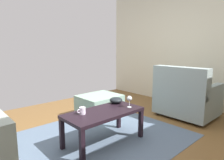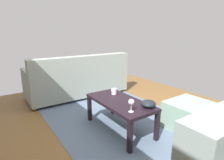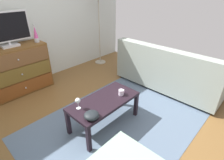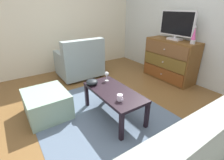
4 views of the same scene
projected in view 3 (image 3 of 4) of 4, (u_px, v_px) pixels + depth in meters
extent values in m
cube|color=brown|center=(98.00, 126.00, 2.65)|extent=(5.27, 4.71, 0.05)
cube|color=silver|center=(20.00, 20.00, 3.31)|extent=(5.27, 0.12, 2.56)
cube|color=slate|center=(117.00, 124.00, 2.64)|extent=(2.60, 1.90, 0.01)
cube|color=brown|center=(17.00, 70.00, 3.27)|extent=(1.14, 0.45, 0.90)
cube|color=brown|center=(26.00, 87.00, 3.27)|extent=(1.08, 0.02, 0.26)
sphere|color=silver|center=(26.00, 88.00, 3.26)|extent=(0.03, 0.03, 0.03)
cube|color=brown|center=(22.00, 74.00, 3.13)|extent=(1.08, 0.02, 0.26)
sphere|color=silver|center=(22.00, 74.00, 3.12)|extent=(0.03, 0.03, 0.03)
cube|color=brown|center=(18.00, 59.00, 3.00)|extent=(1.08, 0.02, 0.26)
sphere|color=silver|center=(18.00, 60.00, 2.99)|extent=(0.03, 0.03, 0.03)
cube|color=silver|center=(10.00, 46.00, 3.07)|extent=(0.28, 0.18, 0.04)
cylinder|color=silver|center=(10.00, 43.00, 3.05)|extent=(0.04, 0.04, 0.05)
cube|color=silver|center=(5.00, 27.00, 2.92)|extent=(0.79, 0.05, 0.49)
cube|color=black|center=(6.00, 27.00, 2.91)|extent=(0.74, 0.01, 0.44)
cylinder|color=#B7B7BC|center=(37.00, 40.00, 3.31)|extent=(0.09, 0.09, 0.08)
cone|color=#D84C99|center=(35.00, 32.00, 3.24)|extent=(0.08, 0.08, 0.22)
cylinder|color=#B7B7BC|center=(34.00, 25.00, 3.18)|extent=(0.04, 0.04, 0.03)
cube|color=black|center=(68.00, 123.00, 2.39)|extent=(0.05, 0.05, 0.39)
cube|color=black|center=(115.00, 95.00, 3.01)|extent=(0.05, 0.05, 0.39)
cube|color=black|center=(89.00, 139.00, 2.13)|extent=(0.05, 0.05, 0.39)
cube|color=black|center=(136.00, 105.00, 2.74)|extent=(0.05, 0.05, 0.39)
cube|color=black|center=(104.00, 101.00, 2.47)|extent=(1.02, 0.49, 0.04)
cylinder|color=silver|center=(79.00, 108.00, 2.29)|extent=(0.06, 0.06, 0.00)
cylinder|color=silver|center=(78.00, 105.00, 2.27)|extent=(0.01, 0.01, 0.09)
sphere|color=silver|center=(78.00, 101.00, 2.23)|extent=(0.07, 0.07, 0.07)
cylinder|color=silver|center=(121.00, 92.00, 2.55)|extent=(0.08, 0.08, 0.08)
torus|color=silver|center=(123.00, 91.00, 2.58)|extent=(0.05, 0.01, 0.05)
ellipsoid|color=black|center=(91.00, 115.00, 2.10)|extent=(0.19, 0.19, 0.08)
cylinder|color=#332319|center=(222.00, 95.00, 3.31)|extent=(0.05, 0.05, 0.05)
cylinder|color=#332319|center=(140.00, 67.00, 4.45)|extent=(0.05, 0.05, 0.05)
cylinder|color=#332319|center=(210.00, 112.00, 2.86)|extent=(0.05, 0.05, 0.05)
cylinder|color=#332319|center=(122.00, 76.00, 4.01)|extent=(0.05, 0.05, 0.05)
cube|color=#909B92|center=(169.00, 75.00, 3.55)|extent=(0.85, 2.05, 0.39)
cube|color=#909B92|center=(164.00, 60.00, 3.15)|extent=(0.20, 2.05, 0.44)
cube|color=#909B92|center=(132.00, 51.00, 3.99)|extent=(0.81, 0.12, 0.20)
cylinder|color=tan|center=(183.00, 60.00, 3.52)|extent=(0.16, 0.40, 0.16)
cylinder|color=#A59E8C|center=(100.00, 62.00, 4.78)|extent=(0.28, 0.28, 0.02)
cylinder|color=#A59E8C|center=(99.00, 33.00, 4.40)|extent=(0.02, 0.02, 1.56)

